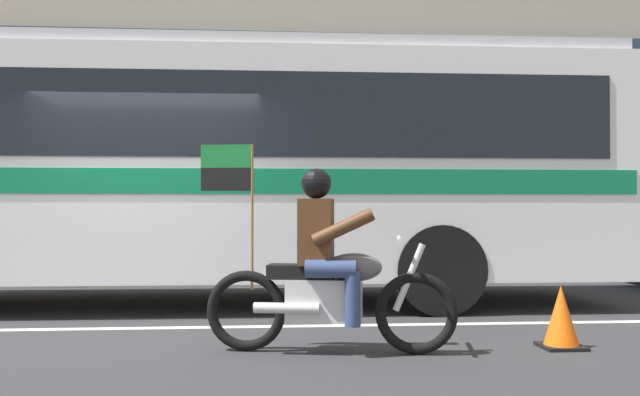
% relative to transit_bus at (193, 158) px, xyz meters
% --- Properties ---
extents(ground_plane, '(60.00, 60.00, 0.00)m').
position_rel_transit_bus_xyz_m(ground_plane, '(-0.40, -1.19, -1.88)').
color(ground_plane, '#2B2B2D').
extents(sidewalk_curb, '(28.00, 3.80, 0.15)m').
position_rel_transit_bus_xyz_m(sidewalk_curb, '(-0.40, 3.91, -1.81)').
color(sidewalk_curb, '#A39E93').
rests_on(sidewalk_curb, ground_plane).
extents(lane_center_stripe, '(26.60, 0.14, 0.01)m').
position_rel_transit_bus_xyz_m(lane_center_stripe, '(-0.40, -1.79, -1.88)').
color(lane_center_stripe, silver).
rests_on(lane_center_stripe, ground_plane).
extents(transit_bus, '(10.65, 2.68, 3.22)m').
position_rel_transit_bus_xyz_m(transit_bus, '(0.00, 0.00, 0.00)').
color(transit_bus, silver).
rests_on(transit_bus, ground_plane).
extents(motorcycle_with_rider, '(2.17, 0.71, 1.78)m').
position_rel_transit_bus_xyz_m(motorcycle_with_rider, '(1.45, -3.14, -1.22)').
color(motorcycle_with_rider, black).
rests_on(motorcycle_with_rider, ground_plane).
extents(fire_hydrant, '(0.22, 0.30, 0.75)m').
position_rel_transit_bus_xyz_m(fire_hydrant, '(-0.52, 2.80, -1.36)').
color(fire_hydrant, gold).
rests_on(fire_hydrant, sidewalk_curb).
extents(traffic_cone, '(0.36, 0.36, 0.55)m').
position_rel_transit_bus_xyz_m(traffic_cone, '(3.51, -3.10, -1.62)').
color(traffic_cone, '#EA590F').
rests_on(traffic_cone, ground_plane).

